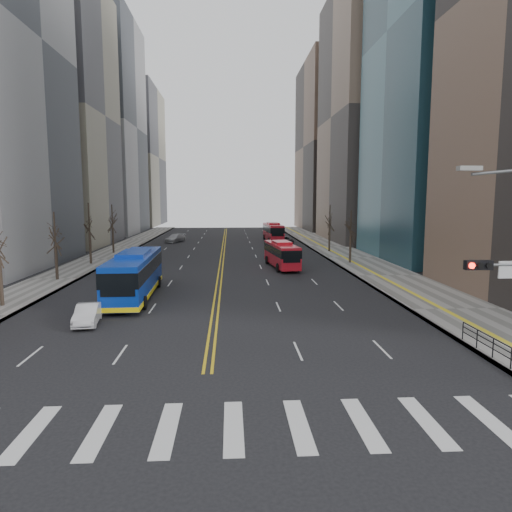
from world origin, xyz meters
TOP-DOWN VIEW (x-y plane):
  - ground at (0.00, 0.00)m, footprint 220.00×220.00m
  - sidewalk_right at (17.50, 45.00)m, footprint 7.00×130.00m
  - sidewalk_left at (-16.50, 45.00)m, footprint 5.00×130.00m
  - crosswalk at (0.00, 0.00)m, footprint 26.70×4.00m
  - centerline at (0.00, 55.00)m, footprint 0.55×100.00m
  - office_towers at (0.12, 68.51)m, footprint 83.00×134.00m
  - pedestrian_railing at (14.30, 6.00)m, footprint 0.06×6.06m
  - street_trees at (-7.18, 34.55)m, footprint 35.20×47.20m
  - blue_bus at (-6.72, 21.90)m, footprint 3.31×13.25m
  - red_bus_near at (7.10, 37.17)m, footprint 3.36×9.97m
  - red_bus_far at (9.22, 70.14)m, footprint 3.22×11.13m
  - car_white at (-8.19, 14.00)m, footprint 1.88×4.09m
  - car_dark_mid at (8.95, 50.46)m, footprint 3.21×4.65m
  - car_silver at (-9.02, 68.89)m, footprint 4.00×5.54m
  - car_dark_far at (11.29, 66.73)m, footprint 2.74×4.26m

SIDE VIEW (x-z plane):
  - ground at x=0.00m, z-range 0.00..0.00m
  - crosswalk at x=0.00m, z-range 0.00..0.01m
  - centerline at x=0.00m, z-range 0.00..0.01m
  - sidewalk_right at x=17.50m, z-range 0.00..0.15m
  - sidewalk_left at x=-16.50m, z-range 0.00..0.15m
  - car_dark_far at x=11.29m, z-range 0.00..1.09m
  - car_white at x=-8.19m, z-range 0.00..1.30m
  - car_dark_mid at x=8.95m, z-range 0.00..1.47m
  - car_silver at x=-9.02m, z-range 0.00..1.49m
  - pedestrian_railing at x=14.30m, z-range 0.31..1.33m
  - red_bus_near at x=7.10m, z-range 0.18..3.32m
  - red_bus_far at x=9.22m, z-range 0.20..3.70m
  - blue_bus at x=-6.72m, z-range 0.09..3.90m
  - street_trees at x=-7.18m, z-range 1.07..8.67m
  - office_towers at x=0.12m, z-range -5.08..52.92m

